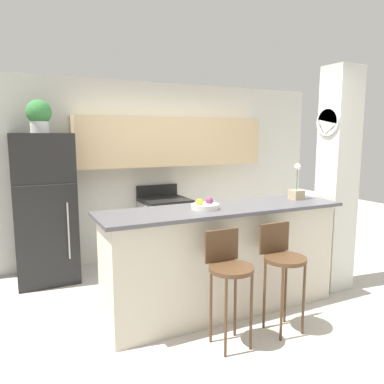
{
  "coord_description": "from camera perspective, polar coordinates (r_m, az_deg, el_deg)",
  "views": [
    {
      "loc": [
        -1.89,
        -3.15,
        1.78
      ],
      "look_at": [
        0.0,
        0.71,
        1.14
      ],
      "focal_mm": 35.0,
      "sensor_mm": 36.0,
      "label": 1
    }
  ],
  "objects": [
    {
      "name": "ground_plane",
      "position": [
        4.08,
        4.62,
        -17.41
      ],
      "size": [
        14.0,
        14.0,
        0.0
      ],
      "primitive_type": "plane",
      "color": "beige"
    },
    {
      "name": "wall_back",
      "position": [
        5.52,
        -4.84,
        5.09
      ],
      "size": [
        5.6,
        0.38,
        2.55
      ],
      "color": "silver",
      "rests_on": "ground_plane"
    },
    {
      "name": "pillar_right",
      "position": [
        4.61,
        21.21,
        1.7
      ],
      "size": [
        0.38,
        0.32,
        2.55
      ],
      "color": "silver",
      "rests_on": "ground_plane"
    },
    {
      "name": "counter_bar",
      "position": [
        3.87,
        4.72,
        -10.11
      ],
      "size": [
        2.52,
        0.7,
        1.08
      ],
      "color": "beige",
      "rests_on": "ground_plane"
    },
    {
      "name": "refrigerator",
      "position": [
        4.92,
        -21.57,
        -2.33
      ],
      "size": [
        0.7,
        0.69,
        1.81
      ],
      "color": "black",
      "rests_on": "ground_plane"
    },
    {
      "name": "stove_range",
      "position": [
        5.39,
        -4.13,
        -5.71
      ],
      "size": [
        0.63,
        0.65,
        1.07
      ],
      "color": "silver",
      "rests_on": "ground_plane"
    },
    {
      "name": "bar_stool_left",
      "position": [
        3.23,
        5.63,
        -11.73
      ],
      "size": [
        0.38,
        0.38,
        0.99
      ],
      "color": "#4C331E",
      "rests_on": "ground_plane"
    },
    {
      "name": "bar_stool_right",
      "position": [
        3.55,
        13.57,
        -10.07
      ],
      "size": [
        0.38,
        0.38,
        0.99
      ],
      "color": "#4C331E",
      "rests_on": "ground_plane"
    },
    {
      "name": "potted_plant_on_fridge",
      "position": [
        4.85,
        -22.3,
        10.79
      ],
      "size": [
        0.29,
        0.29,
        0.39
      ],
      "color": "silver",
      "rests_on": "refrigerator"
    },
    {
      "name": "orchid_vase",
      "position": [
        4.31,
        15.65,
        0.27
      ],
      "size": [
        0.13,
        0.13,
        0.4
      ],
      "color": "tan",
      "rests_on": "counter_bar"
    },
    {
      "name": "fruit_bowl",
      "position": [
        3.61,
        1.99,
        -2.1
      ],
      "size": [
        0.27,
        0.27,
        0.11
      ],
      "color": "silver",
      "rests_on": "counter_bar"
    }
  ]
}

